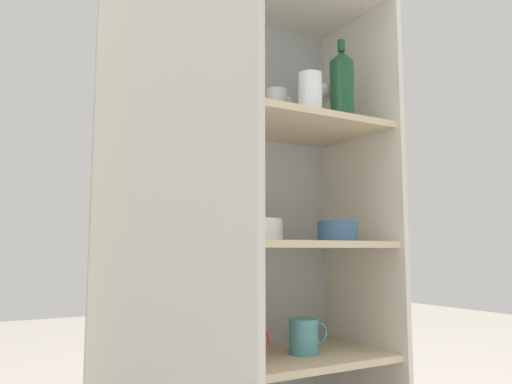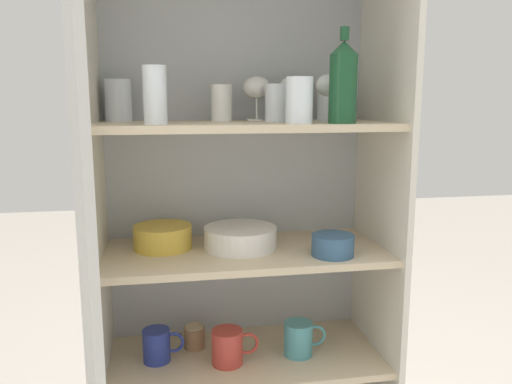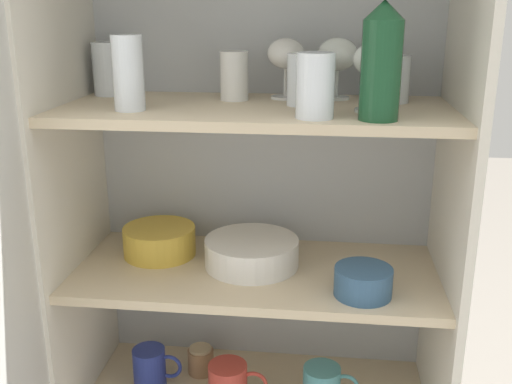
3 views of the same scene
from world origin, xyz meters
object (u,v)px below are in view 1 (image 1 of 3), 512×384
(serving_bowl_small, at_px, (337,230))
(plate_stack_white, at_px, (247,230))
(mixing_bowl_large, at_px, (169,227))
(storage_jar, at_px, (194,347))
(coffee_mug_primary, at_px, (164,349))
(wine_bottle, at_px, (342,84))

(serving_bowl_small, bearing_deg, plate_stack_white, 154.19)
(mixing_bowl_large, distance_m, storage_jar, 0.34)
(serving_bowl_small, distance_m, coffee_mug_primary, 0.59)
(storage_jar, bearing_deg, plate_stack_white, -21.84)
(plate_stack_white, bearing_deg, storage_jar, 158.16)
(wine_bottle, height_order, coffee_mug_primary, wine_bottle)
(plate_stack_white, xyz_separation_m, coffee_mug_primary, (-0.25, -0.01, -0.31))
(plate_stack_white, relative_size, mixing_bowl_large, 1.25)
(plate_stack_white, xyz_separation_m, mixing_bowl_large, (-0.22, 0.04, 0.01))
(coffee_mug_primary, bearing_deg, plate_stack_white, 2.27)
(wine_bottle, xyz_separation_m, coffee_mug_primary, (-0.50, 0.13, -0.75))
(mixing_bowl_large, distance_m, coffee_mug_primary, 0.32)
(mixing_bowl_large, distance_m, serving_bowl_small, 0.49)
(coffee_mug_primary, xyz_separation_m, storage_jar, (0.11, 0.06, -0.01))
(wine_bottle, distance_m, plate_stack_white, 0.53)
(plate_stack_white, distance_m, storage_jar, 0.36)
(mixing_bowl_large, height_order, storage_jar, mixing_bowl_large)
(serving_bowl_small, height_order, coffee_mug_primary, serving_bowl_small)
(wine_bottle, xyz_separation_m, plate_stack_white, (-0.25, 0.14, -0.44))
(wine_bottle, xyz_separation_m, serving_bowl_small, (-0.01, 0.03, -0.44))
(wine_bottle, distance_m, storage_jar, 0.88)
(wine_bottle, distance_m, mixing_bowl_large, 0.67)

